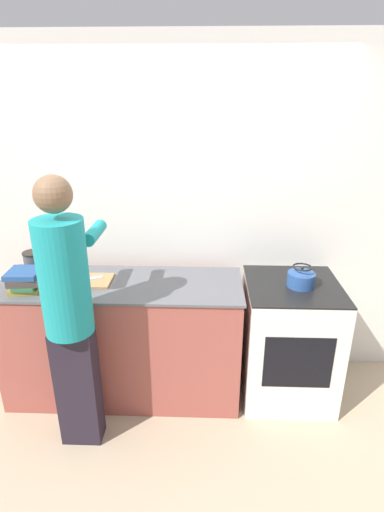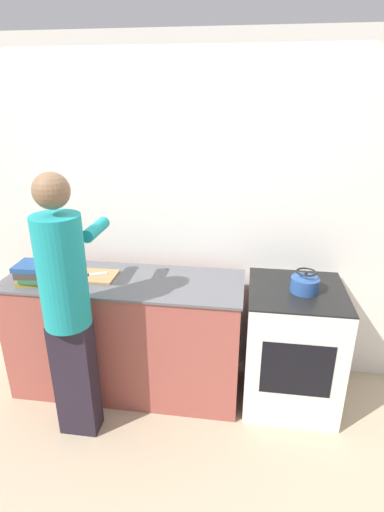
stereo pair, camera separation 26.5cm
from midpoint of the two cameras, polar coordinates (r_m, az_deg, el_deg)
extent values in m
plane|color=tan|center=(3.15, -5.90, -21.99)|extent=(12.00, 12.00, 0.00)
cube|color=silver|center=(3.14, -5.02, 5.58)|extent=(8.00, 0.05, 2.60)
cube|color=#9E4C42|center=(3.15, -12.11, -11.67)|extent=(1.72, 0.59, 0.92)
cube|color=#56565B|center=(2.92, -12.83, -3.98)|extent=(1.75, 0.61, 0.02)
cube|color=silver|center=(3.14, 11.20, -11.76)|extent=(0.67, 0.68, 0.91)
cube|color=black|center=(2.92, 11.86, -4.17)|extent=(0.67, 0.68, 0.01)
cube|color=black|center=(2.85, 12.28, -14.73)|extent=(0.47, 0.01, 0.40)
cube|color=black|center=(2.86, -18.64, -17.32)|extent=(0.26, 0.16, 0.85)
cylinder|color=teal|center=(2.46, -20.81, -3.05)|extent=(0.29, 0.29, 0.71)
sphere|color=brown|center=(2.31, -22.45, 8.12)|extent=(0.21, 0.21, 0.21)
cylinder|color=teal|center=(2.68, -21.63, 3.15)|extent=(0.08, 0.30, 0.08)
cylinder|color=teal|center=(2.59, -16.63, 3.18)|extent=(0.08, 0.30, 0.08)
cube|color=#A87A4C|center=(2.99, -17.10, -3.44)|extent=(0.33, 0.24, 0.02)
cube|color=silver|center=(2.99, -16.42, -3.10)|extent=(0.13, 0.09, 0.01)
cube|color=black|center=(2.99, -18.42, -3.39)|extent=(0.08, 0.06, 0.01)
cylinder|color=#284C8C|center=(2.88, 12.80, -3.36)|extent=(0.19, 0.19, 0.10)
cone|color=#284C8C|center=(2.85, 12.90, -2.19)|extent=(0.15, 0.15, 0.03)
sphere|color=black|center=(2.84, 12.94, -1.74)|extent=(0.02, 0.02, 0.02)
torus|color=black|center=(2.84, 12.96, -1.60)|extent=(0.14, 0.14, 0.01)
cylinder|color=silver|center=(3.19, -20.73, -1.76)|extent=(0.15, 0.15, 0.07)
cylinder|color=#4C4C51|center=(3.21, -23.82, -1.15)|extent=(0.14, 0.14, 0.17)
cylinder|color=#28231E|center=(3.17, -24.07, 0.38)|extent=(0.15, 0.15, 0.01)
cube|color=olive|center=(3.03, -24.95, -4.12)|extent=(0.22, 0.23, 0.03)
cube|color=#2D663D|center=(3.02, -24.70, -3.54)|extent=(0.16, 0.26, 0.03)
cube|color=#423833|center=(3.01, -24.82, -2.89)|extent=(0.24, 0.26, 0.05)
cube|color=navy|center=(2.99, -25.30, -2.27)|extent=(0.22, 0.22, 0.03)
camera|label=1|loc=(0.13, -92.86, -1.15)|focal=28.00mm
camera|label=2|loc=(0.13, 87.14, 1.15)|focal=28.00mm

